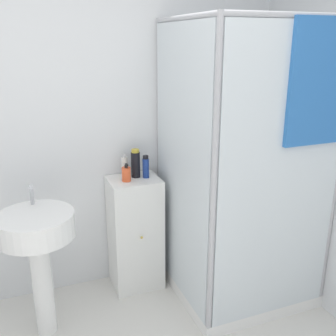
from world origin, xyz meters
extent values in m
cube|color=silver|center=(0.00, 1.70, 1.25)|extent=(6.40, 0.06, 2.50)
cube|color=white|center=(1.20, 1.20, 0.04)|extent=(0.94, 0.94, 0.09)
cylinder|color=#B2B2B7|center=(1.65, 1.65, 1.00)|extent=(0.04, 0.04, 2.00)
cylinder|color=#B2B2B7|center=(0.75, 1.65, 1.00)|extent=(0.04, 0.04, 2.00)
cylinder|color=#B2B2B7|center=(1.65, 0.75, 1.00)|extent=(0.04, 0.04, 2.00)
cylinder|color=#B2B2B7|center=(0.75, 0.75, 1.00)|extent=(0.04, 0.04, 2.00)
cylinder|color=#B2B2B7|center=(1.20, 0.75, 1.98)|extent=(0.90, 0.04, 0.04)
cylinder|color=#B2B2B7|center=(1.20, 1.65, 1.98)|extent=(0.90, 0.04, 0.04)
cylinder|color=#B2B2B7|center=(0.75, 1.20, 1.98)|extent=(0.04, 0.90, 0.04)
cylinder|color=#B2B2B7|center=(1.65, 1.20, 1.98)|extent=(0.04, 0.90, 0.04)
cube|color=silver|center=(1.20, 0.74, 1.03)|extent=(0.86, 0.01, 1.87)
cube|color=silver|center=(0.74, 1.20, 1.03)|extent=(0.01, 0.86, 1.87)
cylinder|color=#B7BABF|center=(1.44, 1.59, 0.84)|extent=(0.02, 0.02, 1.50)
cylinder|color=#B7BABF|center=(1.44, 1.54, 1.61)|extent=(0.07, 0.07, 0.04)
cube|color=#2D6BB7|center=(1.39, 0.72, 1.62)|extent=(0.41, 0.03, 0.73)
cube|color=white|center=(0.50, 1.51, 0.44)|extent=(0.37, 0.31, 0.89)
sphere|color=gold|center=(0.50, 1.34, 0.49)|extent=(0.02, 0.02, 0.02)
cylinder|color=white|center=(-0.22, 1.21, 0.35)|extent=(0.13, 0.13, 0.70)
cylinder|color=white|center=(-0.22, 1.21, 0.78)|extent=(0.47, 0.47, 0.15)
cylinder|color=#B7BABF|center=(-0.22, 1.37, 0.92)|extent=(0.02, 0.02, 0.13)
cube|color=#B7BABF|center=(-0.22, 1.34, 0.97)|extent=(0.02, 0.07, 0.02)
cylinder|color=#E5562D|center=(0.44, 1.49, 0.94)|extent=(0.07, 0.07, 0.10)
cylinder|color=black|center=(0.44, 1.49, 1.00)|extent=(0.02, 0.02, 0.02)
cube|color=black|center=(0.44, 1.47, 1.01)|extent=(0.02, 0.04, 0.01)
cylinder|color=black|center=(0.53, 1.55, 0.98)|extent=(0.07, 0.07, 0.19)
cylinder|color=gold|center=(0.53, 1.55, 1.09)|extent=(0.06, 0.06, 0.02)
cylinder|color=navy|center=(0.59, 1.51, 0.96)|extent=(0.05, 0.05, 0.14)
cylinder|color=black|center=(0.59, 1.51, 1.04)|extent=(0.04, 0.04, 0.02)
cylinder|color=white|center=(0.46, 1.60, 0.96)|extent=(0.04, 0.04, 0.14)
cylinder|color=silver|center=(0.46, 1.60, 1.04)|extent=(0.02, 0.02, 0.02)
cube|color=silver|center=(0.46, 1.58, 1.05)|extent=(0.01, 0.02, 0.01)
camera|label=1|loc=(-0.25, -1.10, 1.86)|focal=42.00mm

